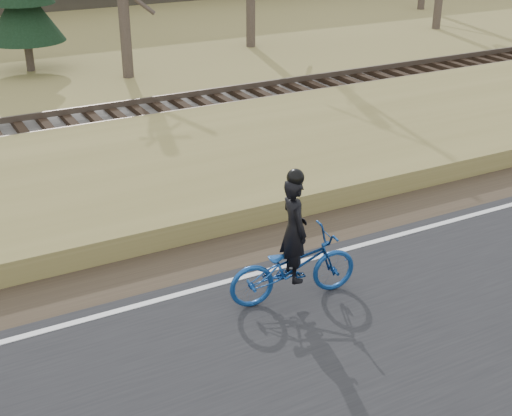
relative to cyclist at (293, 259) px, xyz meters
name	(u,v)px	position (x,y,z in m)	size (l,w,h in m)	color
ground	(395,246)	(2.56, 0.70, -0.74)	(120.00, 120.00, 0.00)	olive
road	(499,312)	(2.56, -1.80, -0.71)	(120.00, 6.00, 0.06)	black
edge_line	(388,238)	(2.56, 0.90, -0.67)	(120.00, 0.12, 0.01)	silver
shoulder	(356,219)	(2.56, 1.90, -0.72)	(120.00, 1.60, 0.04)	#473A2B
embankment	(278,161)	(2.56, 4.90, -0.52)	(120.00, 5.00, 0.44)	olive
ballast	(208,116)	(2.56, 8.70, -0.51)	(120.00, 3.00, 0.45)	slate
railroad	(207,105)	(2.56, 8.70, -0.21)	(120.00, 2.40, 0.29)	black
cyclist	(293,259)	(0.00, 0.00, 0.00)	(2.14, 0.97, 2.14)	navy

